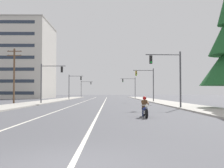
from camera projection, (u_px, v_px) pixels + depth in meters
name	position (u px, v px, depth m)	size (l,w,h in m)	color
ground_plane	(60.00, 166.00, 6.08)	(400.00, 400.00, 0.00)	#515156
lane_stripe_center	(105.00, 101.00, 51.06)	(0.16, 100.00, 0.01)	beige
lane_stripe_left	(84.00, 101.00, 51.02)	(0.16, 100.00, 0.01)	beige
sidewalk_kerb_right	(163.00, 102.00, 46.18)	(4.40, 110.00, 0.14)	#ADA89E
sidewalk_kerb_left	(42.00, 102.00, 45.95)	(4.40, 110.00, 0.14)	#ADA89E
motorcycle_with_rider	(145.00, 109.00, 18.14)	(0.70, 2.19, 1.46)	black
traffic_signal_near_right	(171.00, 71.00, 28.25)	(3.88, 0.42, 6.20)	#47474C
traffic_signal_near_left	(48.00, 78.00, 40.29)	(3.87, 0.39, 6.20)	#47474C
traffic_signal_mid_right	(148.00, 80.00, 48.08)	(3.85, 0.42, 6.20)	#47474C
traffic_signal_mid_left	(73.00, 83.00, 64.75)	(3.60, 0.37, 6.20)	#47474C
traffic_signal_far_right	(131.00, 85.00, 76.78)	(4.39, 0.49, 6.20)	#47474C
traffic_signal_far_left	(84.00, 86.00, 97.25)	(4.37, 0.37, 6.20)	#47474C
utility_pole_left_near	(14.00, 74.00, 39.34)	(2.19, 0.26, 8.40)	brown
apartment_building_far_left_block	(8.00, 61.00, 81.37)	(26.24, 19.60, 23.41)	beige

